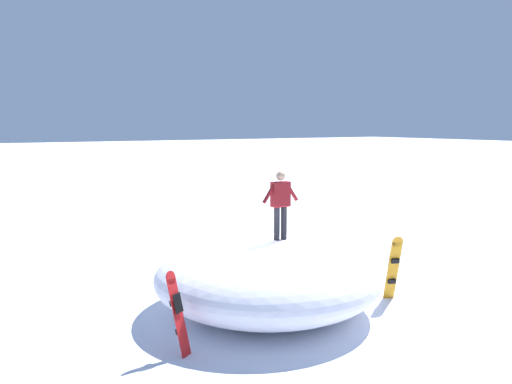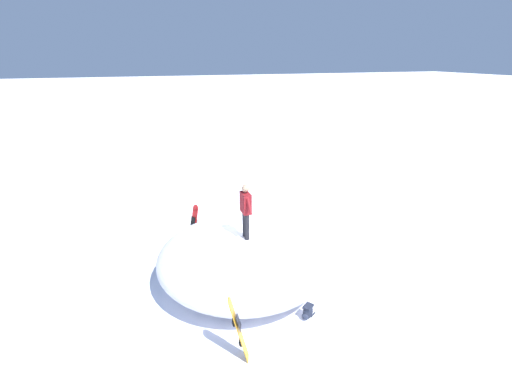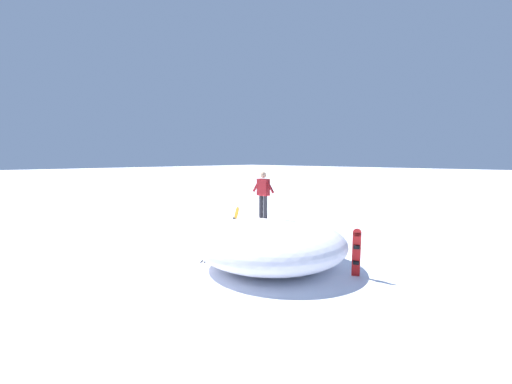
{
  "view_description": "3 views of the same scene",
  "coord_description": "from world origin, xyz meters",
  "views": [
    {
      "loc": [
        10.11,
        -5.69,
        4.39
      ],
      "look_at": [
        0.67,
        -0.03,
        2.91
      ],
      "focal_mm": 35.59,
      "sensor_mm": 36.0,
      "label": 1
    },
    {
      "loc": [
        3.24,
        10.11,
        6.67
      ],
      "look_at": [
        -0.09,
        0.42,
        2.9
      ],
      "focal_mm": 26.3,
      "sensor_mm": 36.0,
      "label": 2
    },
    {
      "loc": [
        -8.5,
        -7.39,
        3.8
      ],
      "look_at": [
        0.04,
        0.87,
        2.62
      ],
      "focal_mm": 24.51,
      "sensor_mm": 36.0,
      "label": 3
    }
  ],
  "objects": [
    {
      "name": "backpack_near",
      "position": [
        -0.76,
        2.73,
        0.21
      ],
      "size": [
        0.52,
        0.45,
        0.41
      ],
      "color": "#1E2333",
      "rests_on": "ground"
    },
    {
      "name": "ground",
      "position": [
        0.0,
        0.0,
        0.0
      ],
      "size": [
        240.0,
        240.0,
        0.0
      ],
      "primitive_type": "plane",
      "color": "white"
    },
    {
      "name": "snowboard_primary_upright",
      "position": [
        1.39,
        -2.21,
        0.84
      ],
      "size": [
        0.48,
        0.42,
        1.62
      ],
      "color": "red",
      "rests_on": "ground"
    },
    {
      "name": "snowboard_secondary_upright",
      "position": [
        1.4,
        3.51,
        0.88
      ],
      "size": [
        0.51,
        0.42,
        1.69
      ],
      "color": "orange",
      "rests_on": "ground"
    },
    {
      "name": "snowboarder_standing",
      "position": [
        0.35,
        0.83,
        2.61
      ],
      "size": [
        0.22,
        0.99,
        1.61
      ],
      "color": "black",
      "rests_on": "snow_mound"
    },
    {
      "name": "snow_mound",
      "position": [
        0.35,
        0.49,
        0.84
      ],
      "size": [
        6.06,
        6.16,
        1.69
      ],
      "primitive_type": "ellipsoid",
      "rotation": [
        0.0,
        0.0,
        2.96
      ],
      "color": "white",
      "rests_on": "ground"
    }
  ]
}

